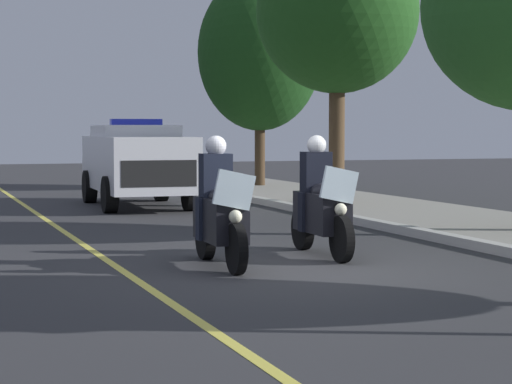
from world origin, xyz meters
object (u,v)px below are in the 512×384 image
object	(u,v)px
police_motorcycle_lead_right	(321,207)
tree_behind_suv	(260,53)
tree_far_back	(337,12)
police_suv	(137,161)
police_motorcycle_lead_left	(220,213)

from	to	relation	value
police_motorcycle_lead_right	tree_behind_suv	bearing A→B (deg)	163.14
police_motorcycle_lead_right	tree_far_back	size ratio (longest dim) A/B	0.34
tree_far_back	police_suv	bearing A→B (deg)	-110.44
police_suv	police_motorcycle_lead_left	bearing A→B (deg)	-6.63
police_motorcycle_lead_right	tree_far_back	bearing A→B (deg)	153.96
police_motorcycle_lead_left	police_motorcycle_lead_right	distance (m)	1.77
tree_far_back	tree_behind_suv	bearing A→B (deg)	174.30
police_suv	tree_behind_suv	xyz separation A→B (m)	(-5.58, 5.09, 3.08)
police_motorcycle_lead_right	police_suv	bearing A→B (deg)	-176.91
police_motorcycle_lead_left	police_suv	bearing A→B (deg)	173.37
tree_behind_suv	police_motorcycle_lead_left	bearing A→B (deg)	-21.82
police_motorcycle_lead_left	tree_far_back	distance (m)	10.79
police_motorcycle_lead_left	police_motorcycle_lead_right	xyz separation A→B (m)	(-0.54, 1.68, 0.00)
police_motorcycle_lead_right	tree_behind_suv	size ratio (longest dim) A/B	0.33
police_motorcycle_lead_right	police_suv	distance (m)	9.55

